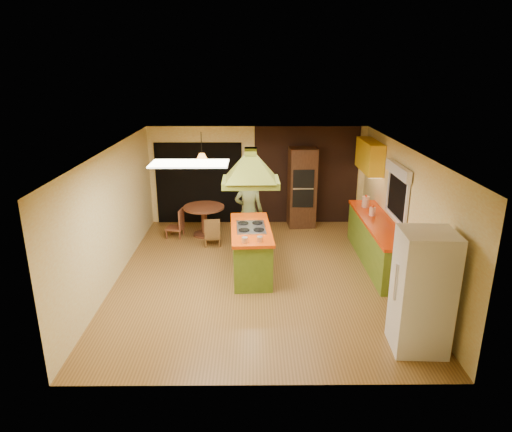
{
  "coord_description": "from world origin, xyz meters",
  "views": [
    {
      "loc": [
        -0.12,
        -8.16,
        3.93
      ],
      "look_at": [
        -0.06,
        0.25,
        1.15
      ],
      "focal_mm": 32.0,
      "sensor_mm": 36.0,
      "label": 1
    }
  ],
  "objects_px": {
    "man": "(249,212)",
    "dining_table": "(204,215)",
    "kitchen_island": "(251,250)",
    "canister_large": "(366,202)",
    "refrigerator": "(422,292)",
    "wall_oven": "(302,188)"
  },
  "relations": [
    {
      "from": "kitchen_island",
      "to": "canister_large",
      "type": "xyz_separation_m",
      "value": [
        2.56,
        1.43,
        0.56
      ]
    },
    {
      "from": "wall_oven",
      "to": "canister_large",
      "type": "relative_size",
      "value": 8.42
    },
    {
      "from": "man",
      "to": "dining_table",
      "type": "bearing_deg",
      "value": -31.65
    },
    {
      "from": "man",
      "to": "dining_table",
      "type": "xyz_separation_m",
      "value": [
        -1.08,
        0.81,
        -0.34
      ]
    },
    {
      "from": "man",
      "to": "dining_table",
      "type": "height_order",
      "value": "man"
    },
    {
      "from": "man",
      "to": "dining_table",
      "type": "relative_size",
      "value": 1.75
    },
    {
      "from": "kitchen_island",
      "to": "canister_large",
      "type": "bearing_deg",
      "value": 26.02
    },
    {
      "from": "wall_oven",
      "to": "canister_large",
      "type": "distance_m",
      "value": 1.87
    },
    {
      "from": "man",
      "to": "refrigerator",
      "type": "bearing_deg",
      "value": 127.61
    },
    {
      "from": "canister_large",
      "to": "man",
      "type": "bearing_deg",
      "value": -177.09
    },
    {
      "from": "refrigerator",
      "to": "wall_oven",
      "type": "xyz_separation_m",
      "value": [
        -1.15,
        5.36,
        0.11
      ]
    },
    {
      "from": "kitchen_island",
      "to": "canister_large",
      "type": "height_order",
      "value": "canister_large"
    },
    {
      "from": "kitchen_island",
      "to": "canister_large",
      "type": "distance_m",
      "value": 2.98
    },
    {
      "from": "kitchen_island",
      "to": "refrigerator",
      "type": "relative_size",
      "value": 1.07
    },
    {
      "from": "kitchen_island",
      "to": "refrigerator",
      "type": "xyz_separation_m",
      "value": [
        2.42,
        -2.56,
        0.42
      ]
    },
    {
      "from": "refrigerator",
      "to": "canister_large",
      "type": "height_order",
      "value": "refrigerator"
    },
    {
      "from": "man",
      "to": "refrigerator",
      "type": "xyz_separation_m",
      "value": [
        2.47,
        -3.86,
        0.04
      ]
    },
    {
      "from": "man",
      "to": "canister_large",
      "type": "distance_m",
      "value": 2.62
    },
    {
      "from": "man",
      "to": "canister_large",
      "type": "bearing_deg",
      "value": -172.12
    },
    {
      "from": "canister_large",
      "to": "wall_oven",
      "type": "bearing_deg",
      "value": 133.08
    },
    {
      "from": "dining_table",
      "to": "refrigerator",
      "type": "bearing_deg",
      "value": -52.69
    },
    {
      "from": "kitchen_island",
      "to": "man",
      "type": "distance_m",
      "value": 1.35
    }
  ]
}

